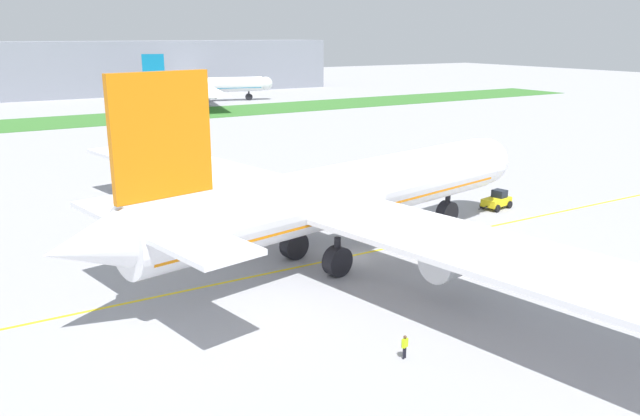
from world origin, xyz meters
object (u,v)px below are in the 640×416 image
(service_truck_baggage_loader, at_px, (453,154))
(ground_crew_wingwalker_starboard, at_px, (445,243))
(ground_crew_marshaller_front, at_px, (405,345))
(parked_airliner_far_right, at_px, (203,86))
(airliner_foreground, at_px, (337,197))
(pushback_tug, at_px, (497,200))

(service_truck_baggage_loader, bearing_deg, ground_crew_wingwalker_starboard, -133.62)
(ground_crew_marshaller_front, xyz_separation_m, ground_crew_wingwalker_starboard, (16.52, 14.60, -0.07))
(service_truck_baggage_loader, height_order, parked_airliner_far_right, parked_airliner_far_right)
(service_truck_baggage_loader, distance_m, parked_airliner_far_right, 113.19)
(ground_crew_marshaller_front, xyz_separation_m, parked_airliner_far_right, (47.70, 160.06, 3.95))
(airliner_foreground, height_order, pushback_tug, airliner_foreground)
(ground_crew_marshaller_front, bearing_deg, pushback_tug, 35.54)
(airliner_foreground, bearing_deg, pushback_tug, 11.20)
(pushback_tug, xyz_separation_m, ground_crew_marshaller_front, (-32.81, -23.44, 0.00))
(pushback_tug, distance_m, ground_crew_wingwalker_starboard, 18.54)
(airliner_foreground, bearing_deg, ground_crew_wingwalker_starboard, -19.38)
(ground_crew_wingwalker_starboard, bearing_deg, pushback_tug, 28.49)
(ground_crew_wingwalker_starboard, xyz_separation_m, service_truck_baggage_loader, (30.80, 32.32, 0.62))
(ground_crew_wingwalker_starboard, xyz_separation_m, parked_airliner_far_right, (31.18, 145.46, 4.01))
(airliner_foreground, distance_m, service_truck_baggage_loader, 50.28)
(ground_crew_marshaller_front, distance_m, ground_crew_wingwalker_starboard, 22.04)
(ground_crew_wingwalker_starboard, height_order, service_truck_baggage_loader, service_truck_baggage_loader)
(pushback_tug, bearing_deg, ground_crew_marshaller_front, -144.46)
(ground_crew_wingwalker_starboard, distance_m, parked_airliner_far_right, 148.82)
(pushback_tug, bearing_deg, parked_airliner_far_right, 83.78)
(pushback_tug, xyz_separation_m, service_truck_baggage_loader, (14.50, 23.48, 0.56))
(parked_airliner_far_right, bearing_deg, pushback_tug, -96.22)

